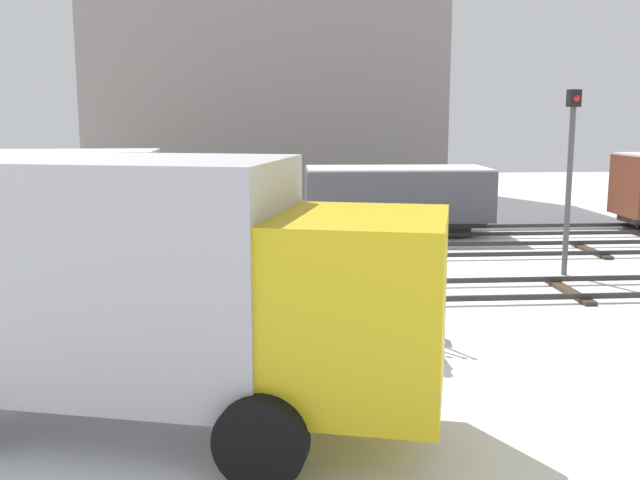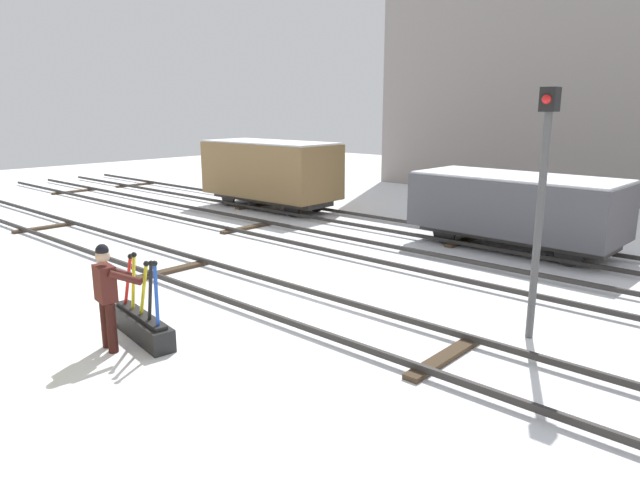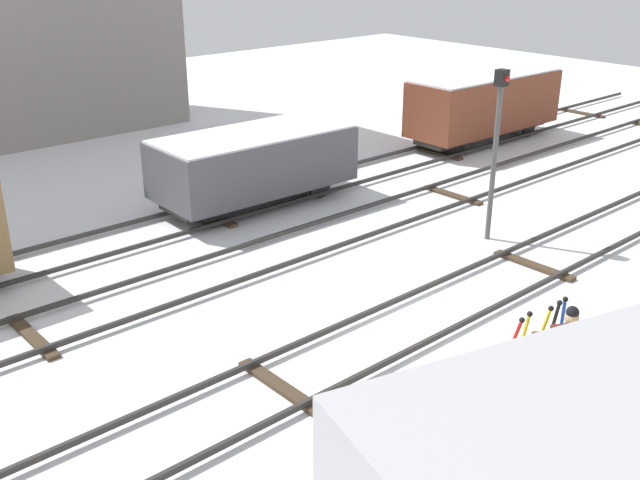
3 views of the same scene
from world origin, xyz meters
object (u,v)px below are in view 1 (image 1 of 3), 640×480
(delivery_truck, at_px, (152,280))
(freight_car_mid_siding, at_px, (63,189))
(rail_worker, at_px, (394,287))
(signal_post, at_px, (570,164))
(switch_lever_frame, at_px, (383,323))
(freight_car_near_switch, at_px, (397,195))

(delivery_truck, bearing_deg, freight_car_mid_siding, 123.90)
(rail_worker, xyz_separation_m, signal_post, (4.64, 4.83, 1.48))
(rail_worker, relative_size, delivery_truck, 0.27)
(signal_post, height_order, freight_car_mid_siding, signal_post)
(switch_lever_frame, xyz_separation_m, signal_post, (4.69, 4.27, 2.17))
(switch_lever_frame, height_order, freight_car_mid_siding, freight_car_mid_siding)
(delivery_truck, bearing_deg, freight_car_near_switch, 83.76)
(freight_car_near_switch, bearing_deg, switch_lever_frame, -99.83)
(delivery_truck, distance_m, freight_car_mid_siding, 13.54)
(switch_lever_frame, bearing_deg, signal_post, 50.72)
(delivery_truck, bearing_deg, rail_worker, 53.71)
(signal_post, distance_m, freight_car_mid_siding, 13.34)
(rail_worker, relative_size, signal_post, 0.42)
(switch_lever_frame, distance_m, freight_car_near_switch, 10.02)
(delivery_truck, bearing_deg, switch_lever_frame, 59.97)
(switch_lever_frame, height_order, freight_car_near_switch, freight_car_near_switch)
(rail_worker, relative_size, freight_car_mid_siding, 0.32)
(freight_car_near_switch, relative_size, freight_car_mid_siding, 1.00)
(rail_worker, height_order, signal_post, signal_post)
(switch_lever_frame, height_order, delivery_truck, delivery_truck)
(rail_worker, bearing_deg, switch_lever_frame, 103.89)
(switch_lever_frame, xyz_separation_m, freight_car_near_switch, (1.96, 9.78, 0.92))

